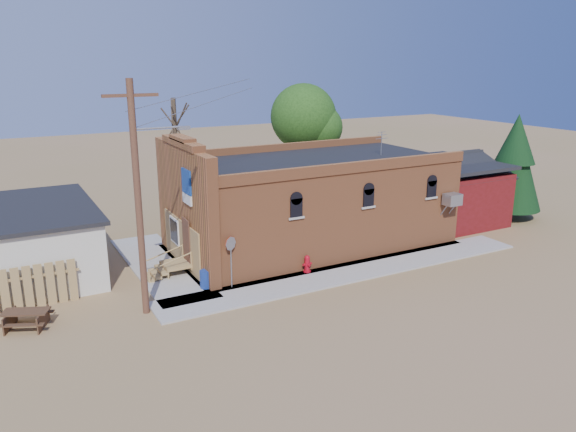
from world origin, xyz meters
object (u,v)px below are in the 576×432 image
picnic_table (26,317)px  stop_sign (231,248)px  fire_hydrant (307,264)px  brick_bar (307,202)px  utility_pole (139,195)px  trash_barrel (206,279)px

picnic_table → stop_sign: bearing=22.4°
fire_hydrant → brick_bar: bearing=45.9°
stop_sign → picnic_table: bearing=175.5°
utility_pole → trash_barrel: (2.84, 1.10, -4.30)m
brick_bar → utility_pole: (-9.79, -4.29, 2.43)m
utility_pole → brick_bar: bearing=23.7°
utility_pole → trash_barrel: bearing=21.1°
fire_hydrant → stop_sign: (-3.79, 0.00, 1.37)m
brick_bar → fire_hydrant: size_ratio=20.09×
utility_pole → picnic_table: utility_pole is taller
utility_pole → picnic_table: bearing=169.4°
fire_hydrant → picnic_table: fire_hydrant is taller
utility_pole → fire_hydrant: 8.78m
brick_bar → trash_barrel: bearing=-155.3°
utility_pole → stop_sign: (3.85, 0.60, -2.92)m
brick_bar → fire_hydrant: bearing=-120.1°
fire_hydrant → trash_barrel: bearing=160.1°
utility_pole → fire_hydrant: bearing=4.5°
utility_pole → trash_barrel: 5.27m
brick_bar → utility_pole: bearing=-156.3°
trash_barrel → fire_hydrant: bearing=-6.0°
trash_barrel → picnic_table: trash_barrel is taller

